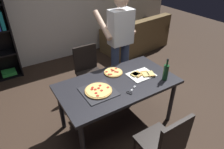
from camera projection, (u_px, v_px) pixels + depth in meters
ground_plane at (117, 123)px, 3.06m from camera, size 12.00×12.00×0.00m
dining_table at (118, 87)px, 2.70m from camera, size 1.60×0.87×0.75m
chair_near_camera at (165, 142)px, 2.13m from camera, size 0.42×0.42×0.90m
chair_far_side at (88, 68)px, 3.45m from camera, size 0.42×0.42×0.90m
couch at (137, 38)px, 5.18m from camera, size 1.79×1.06×0.85m
person_serving_pizza at (120, 40)px, 3.25m from camera, size 0.55×0.54×1.75m
pepperoni_pizza_on_tray at (98, 91)px, 2.48m from camera, size 0.40×0.40×0.04m
pizza_slices_on_towel at (142, 74)px, 2.81m from camera, size 0.36×0.29×0.03m
wine_bottle at (166, 72)px, 2.67m from camera, size 0.07×0.07×0.32m
kitchen_scissors at (131, 91)px, 2.49m from camera, size 0.19×0.14×0.01m
second_pizza_plain at (113, 72)px, 2.86m from camera, size 0.27×0.27×0.03m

